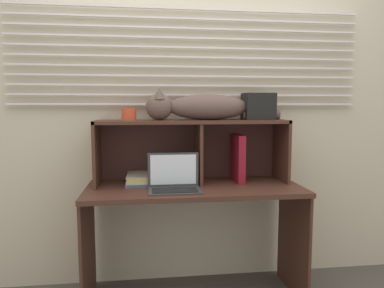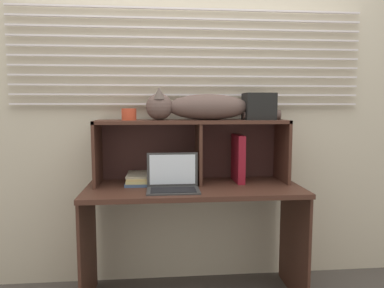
{
  "view_description": "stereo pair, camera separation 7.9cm",
  "coord_description": "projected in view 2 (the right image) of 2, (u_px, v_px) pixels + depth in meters",
  "views": [
    {
      "loc": [
        -0.3,
        -2.0,
        1.27
      ],
      "look_at": [
        0.0,
        0.34,
        1.02
      ],
      "focal_mm": 33.31,
      "sensor_mm": 36.0,
      "label": 1
    },
    {
      "loc": [
        -0.22,
        -2.01,
        1.27
      ],
      "look_at": [
        0.0,
        0.34,
        1.02
      ],
      "focal_mm": 33.31,
      "sensor_mm": 36.0,
      "label": 2
    }
  ],
  "objects": [
    {
      "name": "back_panel_with_blinds",
      "position": [
        189.0,
        108.0,
        2.56
      ],
      "size": [
        4.4,
        0.08,
        2.5
      ],
      "color": "beige",
      "rests_on": "ground"
    },
    {
      "name": "desk",
      "position": [
        194.0,
        209.0,
        2.31
      ],
      "size": [
        1.38,
        0.57,
        0.76
      ],
      "color": "#45271D",
      "rests_on": "ground"
    },
    {
      "name": "hutch_shelf_unit",
      "position": [
        192.0,
        139.0,
        2.41
      ],
      "size": [
        1.27,
        0.31,
        0.42
      ],
      "color": "#45271D",
      "rests_on": "desk"
    },
    {
      "name": "cat",
      "position": [
        199.0,
        107.0,
        2.36
      ],
      "size": [
        0.9,
        0.19,
        0.21
      ],
      "color": "brown",
      "rests_on": "hutch_shelf_unit"
    },
    {
      "name": "laptop",
      "position": [
        173.0,
        182.0,
        2.18
      ],
      "size": [
        0.32,
        0.21,
        0.22
      ],
      "color": "#353535",
      "rests_on": "desk"
    },
    {
      "name": "binder_upright",
      "position": [
        238.0,
        158.0,
        2.42
      ],
      "size": [
        0.05,
        0.24,
        0.32
      ],
      "primitive_type": "cube",
      "color": "maroon",
      "rests_on": "desk"
    },
    {
      "name": "book_stack",
      "position": [
        140.0,
        179.0,
        2.37
      ],
      "size": [
        0.18,
        0.26,
        0.07
      ],
      "color": "#3D5578",
      "rests_on": "desk"
    },
    {
      "name": "small_basket",
      "position": [
        129.0,
        114.0,
        2.32
      ],
      "size": [
        0.1,
        0.1,
        0.08
      ],
      "primitive_type": "cylinder",
      "color": "#C44529",
      "rests_on": "hutch_shelf_unit"
    },
    {
      "name": "storage_box",
      "position": [
        259.0,
        106.0,
        2.4
      ],
      "size": [
        0.2,
        0.17,
        0.18
      ],
      "primitive_type": "cube",
      "color": "black",
      "rests_on": "hutch_shelf_unit"
    }
  ]
}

